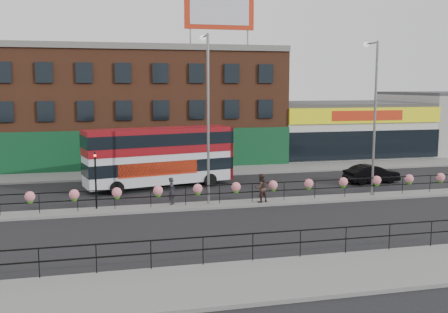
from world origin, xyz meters
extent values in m
plane|color=black|center=(0.00, 0.00, 0.00)|extent=(120.00, 120.00, 0.00)
cube|color=slate|center=(0.00, -12.00, 0.07)|extent=(60.00, 4.00, 0.15)
cube|color=slate|center=(0.00, 12.00, 0.07)|extent=(60.00, 4.00, 0.15)
cube|color=slate|center=(0.00, 0.00, 0.07)|extent=(60.00, 1.60, 0.15)
cube|color=gold|center=(0.00, -9.70, 0.01)|extent=(60.00, 0.10, 0.01)
cube|color=gold|center=(0.00, -9.88, 0.01)|extent=(60.00, 0.10, 0.01)
cube|color=brown|center=(-4.00, 20.00, 5.00)|extent=(25.00, 12.00, 10.00)
cube|color=#3F3F42|center=(-4.00, 20.00, 10.15)|extent=(25.00, 12.00, 0.30)
cube|color=#0E4122|center=(-4.00, 13.92, 1.70)|extent=(25.00, 0.25, 3.40)
cube|color=silver|center=(16.00, 20.00, 2.50)|extent=(15.00, 12.00, 5.00)
cube|color=#3F3F42|center=(16.00, 20.00, 5.15)|extent=(15.00, 12.00, 0.30)
cube|color=#FBF615|center=(16.00, 13.92, 4.30)|extent=(15.00, 0.25, 1.40)
cube|color=red|center=(16.00, 13.80, 4.30)|extent=(7.00, 0.10, 0.90)
cube|color=black|center=(16.00, 13.92, 1.60)|extent=(15.00, 0.25, 2.60)
cube|color=red|center=(2.50, 15.00, 13.20)|extent=(6.00, 0.25, 3.00)
cube|color=silver|center=(2.50, 14.86, 13.20)|extent=(5.10, 0.04, 2.25)
cylinder|color=slate|center=(0.00, 15.00, 11.00)|extent=(0.12, 0.12, 1.40)
cylinder|color=slate|center=(5.00, 15.00, 11.00)|extent=(0.12, 0.12, 1.40)
cube|color=black|center=(0.00, 0.00, 1.25)|extent=(30.00, 0.05, 0.05)
cube|color=black|center=(0.00, 0.00, 0.76)|extent=(30.00, 0.05, 0.05)
cylinder|color=black|center=(-13.00, 0.00, 0.70)|extent=(0.04, 0.04, 1.10)
cylinder|color=black|center=(-11.00, 0.00, 0.70)|extent=(0.04, 0.04, 1.10)
cylinder|color=black|center=(-9.00, 0.00, 0.70)|extent=(0.04, 0.04, 1.10)
cylinder|color=black|center=(-7.00, 0.00, 0.70)|extent=(0.04, 0.04, 1.10)
cylinder|color=black|center=(-5.00, 0.00, 0.70)|extent=(0.04, 0.04, 1.10)
cylinder|color=black|center=(-3.00, 0.00, 0.70)|extent=(0.04, 0.04, 1.10)
cylinder|color=black|center=(-1.00, 0.00, 0.70)|extent=(0.04, 0.04, 1.10)
cylinder|color=black|center=(1.00, 0.00, 0.70)|extent=(0.04, 0.04, 1.10)
cylinder|color=black|center=(3.00, 0.00, 0.70)|extent=(0.04, 0.04, 1.10)
cylinder|color=black|center=(5.00, 0.00, 0.70)|extent=(0.04, 0.04, 1.10)
cylinder|color=black|center=(7.00, 0.00, 0.70)|extent=(0.04, 0.04, 1.10)
cylinder|color=black|center=(9.00, 0.00, 0.70)|extent=(0.04, 0.04, 1.10)
cylinder|color=black|center=(11.00, 0.00, 0.70)|extent=(0.04, 0.04, 1.10)
cylinder|color=black|center=(13.00, 0.00, 0.70)|extent=(0.04, 0.04, 1.10)
sphere|color=#E27685|center=(-11.46, 0.00, 1.10)|extent=(0.56, 0.56, 0.56)
sphere|color=#376D1E|center=(-11.46, 0.00, 0.87)|extent=(0.36, 0.36, 0.36)
sphere|color=#E27685|center=(-9.17, 0.00, 1.10)|extent=(0.56, 0.56, 0.56)
sphere|color=#376D1E|center=(-9.17, 0.00, 0.87)|extent=(0.36, 0.36, 0.36)
sphere|color=#E27685|center=(-6.88, 0.00, 1.10)|extent=(0.56, 0.56, 0.56)
sphere|color=#376D1E|center=(-6.88, 0.00, 0.87)|extent=(0.36, 0.36, 0.36)
sphere|color=#E27685|center=(-4.58, 0.00, 1.10)|extent=(0.56, 0.56, 0.56)
sphere|color=#376D1E|center=(-4.58, 0.00, 0.87)|extent=(0.36, 0.36, 0.36)
sphere|color=#E27685|center=(-2.29, 0.00, 1.10)|extent=(0.56, 0.56, 0.56)
sphere|color=#376D1E|center=(-2.29, 0.00, 0.87)|extent=(0.36, 0.36, 0.36)
sphere|color=#E27685|center=(0.00, 0.00, 1.10)|extent=(0.56, 0.56, 0.56)
sphere|color=#376D1E|center=(0.00, 0.00, 0.87)|extent=(0.36, 0.36, 0.36)
sphere|color=#E27685|center=(2.29, 0.00, 1.10)|extent=(0.56, 0.56, 0.56)
sphere|color=#376D1E|center=(2.29, 0.00, 0.87)|extent=(0.36, 0.36, 0.36)
sphere|color=#E27685|center=(4.58, 0.00, 1.10)|extent=(0.56, 0.56, 0.56)
sphere|color=#376D1E|center=(4.58, 0.00, 0.87)|extent=(0.36, 0.36, 0.36)
sphere|color=#E27685|center=(6.88, 0.00, 1.10)|extent=(0.56, 0.56, 0.56)
sphere|color=#376D1E|center=(6.88, 0.00, 0.87)|extent=(0.36, 0.36, 0.36)
sphere|color=#E27685|center=(9.17, 0.00, 1.10)|extent=(0.56, 0.56, 0.56)
sphere|color=#376D1E|center=(9.17, 0.00, 0.87)|extent=(0.36, 0.36, 0.36)
sphere|color=#E27685|center=(11.46, 0.00, 1.10)|extent=(0.56, 0.56, 0.56)
sphere|color=#376D1E|center=(11.46, 0.00, 0.87)|extent=(0.36, 0.36, 0.36)
sphere|color=#E27685|center=(13.75, 0.00, 1.10)|extent=(0.56, 0.56, 0.56)
sphere|color=#376D1E|center=(13.75, 0.00, 0.87)|extent=(0.36, 0.36, 0.36)
cube|color=black|center=(-2.00, -10.10, 1.25)|extent=(20.00, 0.05, 0.05)
cube|color=black|center=(-2.00, -10.10, 0.76)|extent=(20.00, 0.05, 0.05)
cylinder|color=black|center=(-10.00, -10.10, 0.70)|extent=(0.04, 0.04, 1.10)
cylinder|color=black|center=(-8.00, -10.10, 0.70)|extent=(0.04, 0.04, 1.10)
cylinder|color=black|center=(-6.00, -10.10, 0.70)|extent=(0.04, 0.04, 1.10)
cylinder|color=black|center=(-4.00, -10.10, 0.70)|extent=(0.04, 0.04, 1.10)
cylinder|color=black|center=(-2.00, -10.10, 0.70)|extent=(0.04, 0.04, 1.10)
cylinder|color=black|center=(0.00, -10.10, 0.70)|extent=(0.04, 0.04, 1.10)
cylinder|color=black|center=(2.00, -10.10, 0.70)|extent=(0.04, 0.04, 1.10)
cylinder|color=black|center=(4.00, -10.10, 0.70)|extent=(0.04, 0.04, 1.10)
cylinder|color=black|center=(6.00, -10.10, 0.70)|extent=(0.04, 0.04, 1.10)
cube|color=silver|center=(-3.75, 6.37, 2.20)|extent=(10.36, 4.47, 3.67)
cube|color=maroon|center=(-3.75, 6.37, 3.26)|extent=(10.43, 4.54, 1.65)
cube|color=black|center=(-3.75, 6.37, 1.56)|extent=(10.45, 4.57, 0.83)
cube|color=black|center=(-3.75, 6.37, 3.40)|extent=(10.48, 4.59, 0.83)
cube|color=maroon|center=(-3.75, 6.37, 4.07)|extent=(10.36, 4.47, 0.11)
cube|color=maroon|center=(1.12, 7.48, 2.20)|extent=(0.72, 2.34, 3.67)
cube|color=red|center=(-3.94, 5.13, 1.51)|extent=(5.38, 1.26, 0.92)
cylinder|color=black|center=(-6.72, 4.52, 0.46)|extent=(0.96, 0.47, 0.92)
cylinder|color=black|center=(-7.23, 6.76, 0.46)|extent=(0.96, 0.47, 0.92)
cylinder|color=black|center=(-0.28, 5.98, 0.46)|extent=(0.96, 0.47, 0.92)
cylinder|color=black|center=(-0.78, 8.22, 0.46)|extent=(0.96, 0.47, 0.92)
imported|color=black|center=(11.36, 4.51, 0.67)|extent=(2.09, 4.28, 1.33)
imported|color=#24242C|center=(-3.72, 0.48, 0.94)|extent=(0.83, 0.76, 1.59)
imported|color=#3B2722|center=(1.46, -0.21, 1.01)|extent=(1.16, 1.07, 1.71)
cylinder|color=slate|center=(-1.63, 0.14, 5.04)|extent=(0.16, 0.16, 9.77)
cylinder|color=slate|center=(-1.63, 0.87, 9.82)|extent=(0.10, 1.47, 0.10)
sphere|color=silver|center=(-1.63, 1.60, 9.77)|extent=(0.35, 0.35, 0.35)
cylinder|color=slate|center=(8.92, 0.10, 4.93)|extent=(0.15, 0.15, 9.55)
cylinder|color=slate|center=(8.92, 0.81, 9.61)|extent=(0.10, 1.43, 0.10)
sphere|color=silver|center=(8.92, 1.53, 9.56)|extent=(0.34, 0.34, 0.34)
cylinder|color=black|center=(-8.00, 0.40, 1.75)|extent=(0.10, 0.10, 3.20)
imported|color=black|center=(-8.00, 0.40, 3.35)|extent=(0.15, 0.18, 0.90)
sphere|color=#FF190C|center=(-8.00, 0.28, 3.17)|extent=(0.14, 0.14, 0.14)
camera|label=1|loc=(-7.79, -29.22, 7.03)|focal=42.00mm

